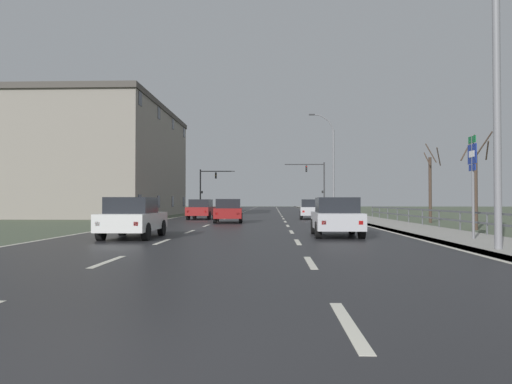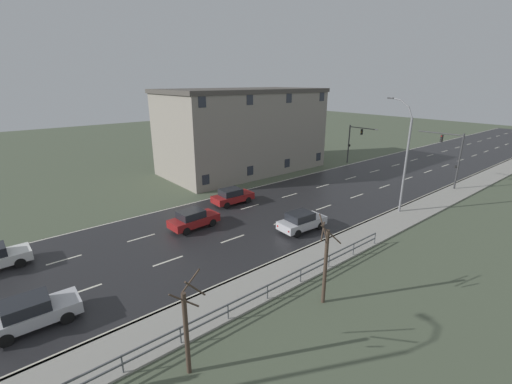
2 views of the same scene
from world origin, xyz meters
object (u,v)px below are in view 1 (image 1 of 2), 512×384
traffic_signal_right (317,180)px  brick_building (112,162)px  street_lamp_midground (332,166)px  highway_sign (473,174)px  car_near_left (336,217)px  street_lamp_foreground (491,51)px  traffic_signal_left (207,184)px  car_far_right (201,209)px  car_mid_centre (133,217)px  car_distant (311,209)px  car_far_left (228,211)px

traffic_signal_right → brick_building: bearing=-149.4°
street_lamp_midground → traffic_signal_right: 11.42m
highway_sign → car_near_left: bearing=150.2°
street_lamp_foreground → car_near_left: (-3.43, 5.99, -4.73)m
street_lamp_foreground → traffic_signal_right: street_lamp_foreground is taller
car_near_left → street_lamp_foreground: bearing=-59.0°
traffic_signal_left → brick_building: brick_building is taller
car_far_right → street_lamp_midground: bearing=44.3°
street_lamp_midground → car_mid_centre: (-11.30, -29.77, -4.22)m
highway_sign → traffic_signal_left: size_ratio=0.67×
street_lamp_midground → brick_building: 21.95m
street_lamp_foreground → car_mid_centre: street_lamp_foreground is taller
traffic_signal_right → traffic_signal_left: bearing=172.5°
car_distant → brick_building: brick_building is taller
street_lamp_foreground → car_distant: size_ratio=2.70×
street_lamp_midground → brick_building: (-21.90, -1.32, 0.33)m
car_distant → car_near_left: 18.67m
street_lamp_midground → car_mid_centre: 32.12m
car_far_left → car_near_left: bearing=-69.1°
traffic_signal_right → car_far_right: bearing=-116.9°
traffic_signal_right → brick_building: brick_building is taller
traffic_signal_left → car_mid_centre: bearing=-85.7°
street_lamp_midground → car_mid_centre: size_ratio=2.49×
brick_building → street_lamp_foreground: bearing=-56.6°
car_far_right → traffic_signal_right: bearing=64.9°
street_lamp_foreground → car_near_left: street_lamp_foreground is taller
car_distant → brick_building: 21.38m
car_far_left → street_lamp_midground: bearing=58.3°
highway_sign → car_near_left: 5.27m
traffic_signal_right → car_far_right: (-11.17, -21.97, -3.31)m
street_lamp_foreground → car_far_right: bearing=115.8°
street_lamp_foreground → car_far_left: 20.71m
car_distant → car_near_left: bearing=-88.8°
street_lamp_foreground → car_mid_centre: bearing=156.9°
street_lamp_midground → car_distant: size_ratio=2.46×
traffic_signal_right → car_mid_centre: traffic_signal_right is taller
car_far_right → car_distant: same height
car_far_right → car_mid_centre: same height
car_mid_centre → car_near_left: bearing=7.5°
traffic_signal_left → car_mid_centre: (3.21, -42.99, -2.86)m
car_distant → car_mid_centre: size_ratio=1.01×
car_mid_centre → car_far_left: size_ratio=0.98×
car_far_right → car_far_left: bearing=-63.6°
street_lamp_foreground → car_mid_centre: 13.18m
car_far_right → car_near_left: size_ratio=1.00×
car_distant → car_far_left: 8.90m
car_mid_centre → car_near_left: (7.89, 1.17, 0.00)m
highway_sign → traffic_signal_right: 42.53m
traffic_signal_right → traffic_signal_left: traffic_signal_right is taller
street_lamp_foreground → car_mid_centre: (-11.32, 4.83, -4.73)m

